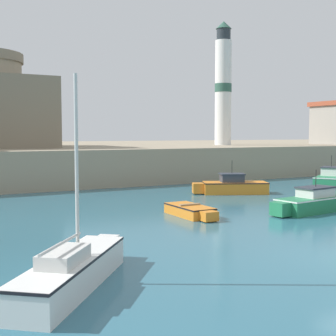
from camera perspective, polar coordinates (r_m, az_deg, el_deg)
quay_seawall at (r=54.61m, az=-14.43°, el=1.28°), size 120.00×40.00×2.91m
motorboat_green_0 at (r=39.20m, az=19.25°, el=-1.24°), size 5.41×4.19×2.41m
motorboat_green_1 at (r=26.08m, az=17.65°, el=-3.95°), size 6.19×2.23×2.23m
motorboat_orange_3 at (r=32.49m, az=7.84°, el=-2.18°), size 5.20×3.36×2.30m
dinghy_orange_6 at (r=23.50m, az=2.80°, el=-5.19°), size 1.36×3.78×0.60m
sailboat_white_7 at (r=13.03m, az=-11.46°, el=-11.99°), size 4.52×5.28×5.73m
lighthouse at (r=50.91m, az=6.74°, el=9.96°), size 1.79×1.79×13.07m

